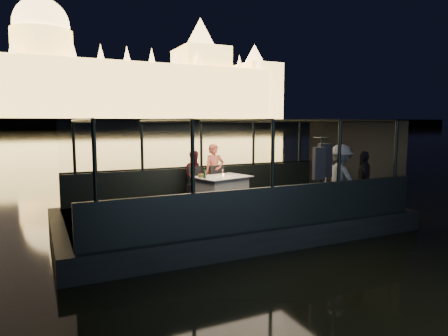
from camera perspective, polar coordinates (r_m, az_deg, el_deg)
name	(u,v)px	position (r m, az deg, el deg)	size (l,w,h in m)	color
river_water	(59,135)	(89.28, -22.48, 4.33)	(500.00, 500.00, 0.00)	black
boat_hull	(231,228)	(10.54, 0.94, -8.62)	(8.60, 4.40, 1.00)	black
boat_deck	(231,210)	(10.43, 0.95, -6.08)	(8.00, 4.00, 0.04)	black
gunwale_port	(202,182)	(12.14, -3.23, -2.03)	(8.00, 0.08, 0.90)	black
gunwale_starboard	(272,208)	(8.62, 6.87, -5.63)	(8.00, 0.08, 0.90)	black
cabin_glass_port	(201,144)	(12.02, -3.27, 3.40)	(8.00, 0.02, 1.40)	#99B2B2
cabin_glass_starboard	(273,154)	(8.45, 6.98, 2.01)	(8.00, 0.02, 1.40)	#99B2B2
cabin_roof_glass	(231,121)	(10.17, 0.97, 6.77)	(8.00, 4.00, 0.02)	#99B2B2
end_wall_fore	(63,174)	(9.21, -21.98, -0.87)	(0.02, 4.00, 2.30)	black
end_wall_aft	(350,160)	(12.52, 17.61, 1.16)	(0.02, 4.00, 2.30)	black
canopy_ribs	(231,166)	(10.24, 0.96, 0.32)	(8.00, 4.00, 2.30)	black
embankment	(45,125)	(219.18, -24.26, 5.56)	(400.00, 140.00, 6.00)	#423D33
parliament_building	(43,58)	(186.04, -24.45, 14.13)	(220.00, 32.00, 60.00)	#F2D18C
dining_table_central	(222,190)	(11.14, -0.24, -3.14)	(1.45, 1.05, 0.77)	silver
chair_port_left	(197,186)	(11.45, -3.82, -2.55)	(0.46, 0.46, 0.98)	black
chair_port_right	(220,185)	(11.59, -0.58, -2.43)	(0.46, 0.46, 0.98)	black
coat_stand	(321,180)	(9.78, 13.62, -1.64)	(0.54, 0.43, 1.95)	black
person_woman_coral	(214,174)	(11.81, -1.38, -0.79)	(0.58, 0.39, 1.62)	#E36852
person_man_maroon	(195,174)	(11.63, -4.13, -0.92)	(0.69, 0.54, 1.44)	#3C1114
passenger_stripe	(340,179)	(10.36, 16.30, -1.54)	(1.11, 0.63, 1.72)	silver
passenger_dark	(363,178)	(10.82, 19.29, -1.31)	(0.91, 0.38, 1.54)	black
wine_bottle	(205,173)	(10.68, -2.80, -0.69)	(0.06, 0.06, 0.29)	#163D1F
bread_basket	(202,176)	(10.92, -3.14, -1.11)	(0.22, 0.22, 0.09)	olive
amber_candle	(223,175)	(11.04, -0.11, -1.02)	(0.05, 0.05, 0.07)	#FDB23F
plate_near	(234,176)	(11.09, 1.43, -1.15)	(0.24, 0.24, 0.01)	white
plate_far	(203,176)	(11.08, -3.07, -1.17)	(0.21, 0.21, 0.01)	silver
wine_glass_white	(206,175)	(10.63, -2.62, -1.02)	(0.07, 0.07, 0.20)	silver
wine_glass_red	(223,172)	(11.20, -0.18, -0.63)	(0.06, 0.06, 0.17)	silver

